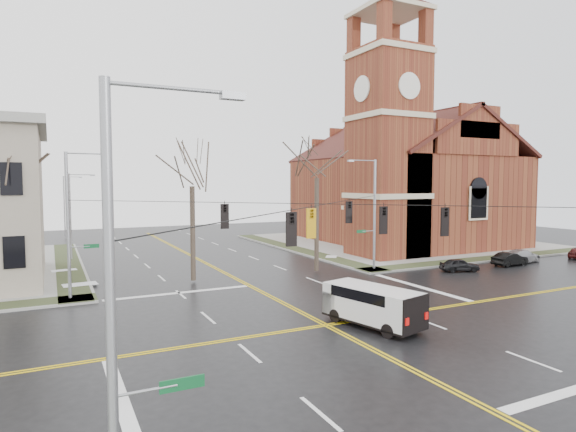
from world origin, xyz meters
name	(u,v)px	position (x,y,z in m)	size (l,w,h in m)	color
ground	(326,325)	(0.00, 0.00, 0.00)	(120.00, 120.00, 0.00)	black
sidewalks	(326,324)	(0.00, 0.00, 0.08)	(80.00, 80.00, 0.17)	gray
road_markings	(326,325)	(0.00, 0.00, 0.01)	(100.00, 100.00, 0.01)	gold
church	(398,173)	(24.76, 24.78, 8.43)	(24.28, 27.48, 27.50)	#602519
signal_pole_ne	(373,211)	(11.32, 11.50, 4.95)	(2.75, 0.22, 9.00)	gray
signal_pole_nw	(71,220)	(-11.32, 11.50, 4.95)	(2.75, 0.22, 9.00)	gray
signal_pole_sw	(121,308)	(-11.32, -11.50, 4.95)	(2.75, 0.22, 9.00)	gray
span_wires	(327,204)	(0.00, 0.00, 6.20)	(23.02, 23.02, 0.03)	black
traffic_signals	(334,220)	(0.00, -0.67, 5.45)	(8.21, 8.26, 1.30)	black
streetlight_north_a	(72,213)	(-10.65, 28.00, 4.47)	(2.30, 0.20, 8.00)	gray
streetlight_north_b	(66,204)	(-10.65, 48.00, 4.47)	(2.30, 0.20, 8.00)	gray
cargo_van	(369,303)	(1.95, -1.00, 1.18)	(3.25, 5.57, 2.00)	white
parked_car_a	(459,265)	(17.46, 7.95, 0.54)	(1.27, 3.16, 1.08)	black
parked_car_b	(510,259)	(23.48, 8.01, 0.58)	(1.23, 3.53, 1.16)	black
parked_car_c	(522,256)	(25.81, 8.63, 0.62)	(1.73, 4.25, 1.23)	#9E9DA0
tree_nw_far	(9,180)	(-14.71, 14.04, 7.45)	(4.00, 4.00, 10.27)	#3B3125
tree_nw_near	(192,180)	(-3.23, 13.42, 7.45)	(4.00, 4.00, 10.28)	#3B3125
tree_ne	(317,172)	(6.70, 12.71, 8.12)	(4.00, 4.00, 11.22)	#3B3125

